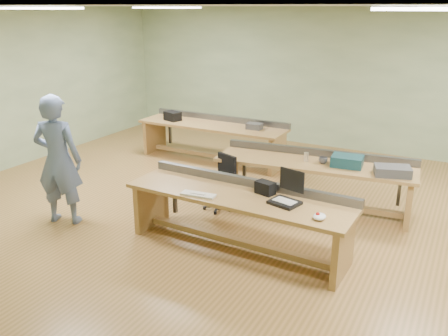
{
  "coord_description": "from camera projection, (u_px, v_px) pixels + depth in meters",
  "views": [
    {
      "loc": [
        2.83,
        -6.16,
        2.99
      ],
      "look_at": [
        -0.16,
        -0.6,
        0.83
      ],
      "focal_mm": 38.0,
      "sensor_mm": 36.0,
      "label": 1
    }
  ],
  "objects": [
    {
      "name": "parts_bin_teal",
      "position": [
        347.0,
        161.0,
        6.99
      ],
      "size": [
        0.48,
        0.38,
        0.16
      ],
      "primitive_type": "cube",
      "rotation": [
        0.0,
        0.0,
        0.11
      ],
      "color": "#13373E",
      "rests_on": "workbench_mid"
    },
    {
      "name": "task_chair",
      "position": [
        220.0,
        190.0,
        7.31
      ],
      "size": [
        0.59,
        0.59,
        0.85
      ],
      "rotation": [
        0.0,
        0.0,
        -0.35
      ],
      "color": "black",
      "rests_on": "floor"
    },
    {
      "name": "workbench_front",
      "position": [
        239.0,
        208.0,
        6.03
      ],
      "size": [
        2.98,
        0.87,
        0.86
      ],
      "rotation": [
        0.0,
        0.0,
        -0.03
      ],
      "color": "#A17A44",
      "rests_on": "floor"
    },
    {
      "name": "wall_front",
      "position": [
        28.0,
        216.0,
        3.55
      ],
      "size": [
        10.0,
        0.04,
        3.0
      ],
      "primitive_type": "cube",
      "color": "#A5B98C",
      "rests_on": "floor"
    },
    {
      "name": "workbench_back",
      "position": [
        213.0,
        133.0,
        9.59
      ],
      "size": [
        3.06,
        0.82,
        0.86
      ],
      "rotation": [
        0.0,
        0.0,
        0.0
      ],
      "color": "#A17A44",
      "rests_on": "floor"
    },
    {
      "name": "drinks_can",
      "position": [
        306.0,
        157.0,
        7.22
      ],
      "size": [
        0.1,
        0.1,
        0.13
      ],
      "primitive_type": "cylinder",
      "rotation": [
        0.0,
        0.0,
        -0.38
      ],
      "color": "silver",
      "rests_on": "workbench_mid"
    },
    {
      "name": "workbench_mid",
      "position": [
        314.0,
        173.0,
        7.28
      ],
      "size": [
        3.07,
        1.12,
        0.86
      ],
      "rotation": [
        0.0,
        0.0,
        0.11
      ],
      "color": "#A17A44",
      "rests_on": "floor"
    },
    {
      "name": "floor",
      "position": [
        251.0,
        209.0,
        7.37
      ],
      "size": [
        10.0,
        10.0,
        0.0
      ],
      "primitive_type": "plane",
      "color": "#9C6D3B",
      "rests_on": "ground"
    },
    {
      "name": "wall_back",
      "position": [
        331.0,
        79.0,
        10.22
      ],
      "size": [
        10.0,
        0.04,
        3.0
      ],
      "primitive_type": "cube",
      "color": "#A5B98C",
      "rests_on": "floor"
    },
    {
      "name": "ceiling",
      "position": [
        256.0,
        6.0,
        6.4
      ],
      "size": [
        10.0,
        10.0,
        0.0
      ],
      "primitive_type": "plane",
      "color": "silver",
      "rests_on": "wall_back"
    },
    {
      "name": "trackball_mouse",
      "position": [
        319.0,
        216.0,
        5.25
      ],
      "size": [
        0.14,
        0.17,
        0.07
      ],
      "primitive_type": "ellipsoid",
      "rotation": [
        0.0,
        0.0,
        -0.01
      ],
      "color": "white",
      "rests_on": "workbench_front"
    },
    {
      "name": "mug",
      "position": [
        323.0,
        160.0,
        7.11
      ],
      "size": [
        0.17,
        0.17,
        0.1
      ],
      "primitive_type": "imported",
      "rotation": [
        0.0,
        0.0,
        -0.4
      ],
      "color": "#3C3B3E",
      "rests_on": "workbench_mid"
    },
    {
      "name": "fluor_panels",
      "position": [
        255.0,
        8.0,
        6.41
      ],
      "size": [
        6.2,
        3.5,
        0.03
      ],
      "color": "white",
      "rests_on": "ceiling"
    },
    {
      "name": "laptop_screen",
      "position": [
        292.0,
        180.0,
        5.67
      ],
      "size": [
        0.33,
        0.1,
        0.27
      ],
      "primitive_type": "cube",
      "rotation": [
        0.0,
        0.0,
        -0.25
      ],
      "color": "black",
      "rests_on": "laptop_base"
    },
    {
      "name": "laptop_base",
      "position": [
        285.0,
        203.0,
        5.66
      ],
      "size": [
        0.4,
        0.35,
        0.04
      ],
      "primitive_type": "cube",
      "rotation": [
        0.0,
        0.0,
        -0.25
      ],
      "color": "black",
      "rests_on": "workbench_front"
    },
    {
      "name": "camera_bag",
      "position": [
        265.0,
        188.0,
        5.95
      ],
      "size": [
        0.27,
        0.21,
        0.16
      ],
      "primitive_type": "cube",
      "rotation": [
        0.0,
        0.0,
        -0.27
      ],
      "color": "black",
      "rests_on": "workbench_front"
    },
    {
      "name": "tray_back",
      "position": [
        254.0,
        126.0,
        9.11
      ],
      "size": [
        0.29,
        0.22,
        0.11
      ],
      "primitive_type": "cube",
      "rotation": [
        0.0,
        0.0,
        0.03
      ],
      "color": "#3C3B3E",
      "rests_on": "workbench_back"
    },
    {
      "name": "keyboard",
      "position": [
        198.0,
        195.0,
        5.92
      ],
      "size": [
        0.45,
        0.19,
        0.03
      ],
      "primitive_type": "cube",
      "rotation": [
        0.0,
        0.0,
        0.11
      ],
      "color": "beige",
      "rests_on": "workbench_front"
    },
    {
      "name": "wall_left",
      "position": [
        18.0,
        88.0,
        9.12
      ],
      "size": [
        0.04,
        8.0,
        3.0
      ],
      "primitive_type": "cube",
      "color": "#A5B98C",
      "rests_on": "floor"
    },
    {
      "name": "person",
      "position": [
        58.0,
        160.0,
        6.67
      ],
      "size": [
        0.79,
        0.65,
        1.88
      ],
      "primitive_type": "imported",
      "rotation": [
        0.0,
        0.0,
        3.47
      ],
      "color": "slate",
      "rests_on": "floor"
    },
    {
      "name": "parts_bin_grey",
      "position": [
        392.0,
        171.0,
        6.61
      ],
      "size": [
        0.56,
        0.44,
        0.13
      ],
      "primitive_type": "cube",
      "rotation": [
        0.0,
        0.0,
        0.31
      ],
      "color": "#3C3B3E",
      "rests_on": "workbench_mid"
    },
    {
      "name": "storage_box_back",
      "position": [
        173.0,
        116.0,
        9.79
      ],
      "size": [
        0.38,
        0.31,
        0.19
      ],
      "primitive_type": "cube",
      "rotation": [
        0.0,
        0.0,
        -0.28
      ],
      "color": "black",
      "rests_on": "workbench_back"
    }
  ]
}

